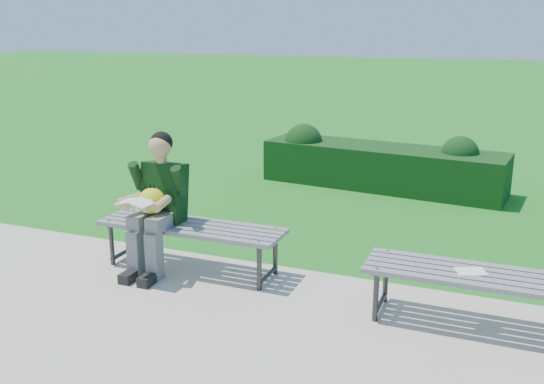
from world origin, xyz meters
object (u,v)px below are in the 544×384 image
(bench_right, at_px, (484,281))
(seated_boy, at_px, (157,199))
(bench_left, at_px, (191,230))
(hedge, at_px, (380,164))
(paper_sheet, at_px, (471,272))

(bench_right, relative_size, seated_boy, 1.37)
(bench_left, height_order, seated_boy, seated_boy)
(hedge, xyz_separation_m, seated_boy, (-1.29, -3.89, 0.37))
(hedge, height_order, bench_left, hedge)
(hedge, bearing_deg, paper_sheet, -68.74)
(hedge, distance_m, paper_sheet, 4.29)
(seated_boy, bearing_deg, paper_sheet, -2.16)
(bench_left, bearing_deg, paper_sheet, -4.56)
(bench_left, relative_size, paper_sheet, 6.79)
(seated_boy, bearing_deg, hedge, 71.71)
(hedge, relative_size, paper_sheet, 13.33)
(bench_right, height_order, paper_sheet, bench_right)
(bench_right, xyz_separation_m, seated_boy, (-2.94, 0.11, 0.30))
(bench_left, distance_m, bench_right, 2.65)
(hedge, bearing_deg, bench_right, -67.50)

